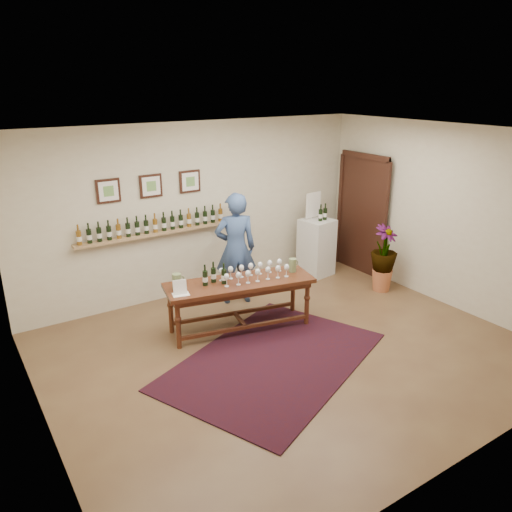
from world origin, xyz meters
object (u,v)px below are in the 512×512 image
display_pedestal (316,247)px  person (236,249)px  tasting_table (240,288)px  potted_plant (384,258)px

display_pedestal → person: person is taller
display_pedestal → person: 1.90m
tasting_table → person: 0.98m
potted_plant → person: 2.52m
display_pedestal → potted_plant: (0.45, -1.20, 0.06)m
potted_plant → tasting_table: bearing=177.3°
display_pedestal → potted_plant: 1.28m
tasting_table → potted_plant: potted_plant is taller
person → tasting_table: bearing=82.2°
person → display_pedestal: bearing=-152.9°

